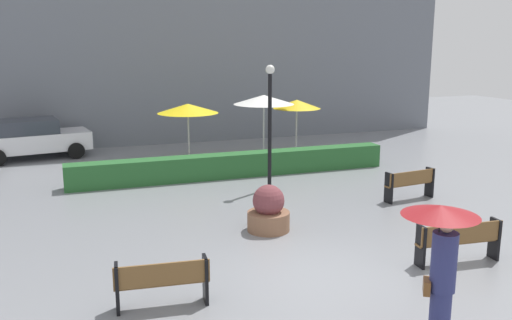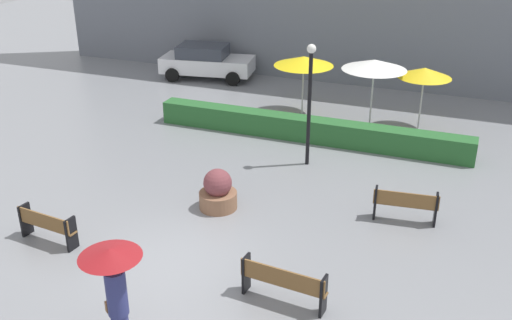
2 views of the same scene
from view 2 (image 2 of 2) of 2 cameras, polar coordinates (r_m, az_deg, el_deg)
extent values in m
plane|color=gray|center=(13.91, -8.53, -9.92)|extent=(60.00, 60.00, 0.00)
cube|color=brown|center=(12.36, 2.76, -11.97)|extent=(1.88, 0.39, 0.04)
cube|color=brown|center=(12.13, 2.53, -11.45)|extent=(1.86, 0.20, 0.41)
cube|color=black|center=(12.66, -0.97, -11.02)|extent=(0.09, 0.33, 0.88)
cube|color=black|center=(12.11, 6.61, -13.08)|extent=(0.09, 0.33, 0.88)
cube|color=brown|center=(15.19, -19.62, -6.09)|extent=(1.64, 0.40, 0.04)
cube|color=brown|center=(15.00, -20.12, -5.61)|extent=(1.62, 0.20, 0.39)
cube|color=black|center=(15.69, -21.59, -5.44)|extent=(0.09, 0.35, 0.85)
cube|color=black|center=(14.69, -17.60, -6.92)|extent=(0.09, 0.35, 0.85)
cube|color=brown|center=(15.66, 14.39, -4.25)|extent=(1.67, 0.41, 0.04)
cube|color=brown|center=(15.45, 14.46, -3.78)|extent=(1.65, 0.23, 0.39)
cube|color=black|center=(15.66, 11.59, -4.09)|extent=(0.10, 0.33, 0.88)
cube|color=black|center=(15.70, 17.17, -4.67)|extent=(0.10, 0.33, 0.88)
cylinder|color=navy|center=(10.99, -13.49, -12.49)|extent=(0.38, 0.38, 0.91)
sphere|color=tan|center=(10.67, -13.78, -10.07)|extent=(0.21, 0.21, 0.21)
cube|color=brown|center=(11.40, -13.81, -13.59)|extent=(0.24, 0.29, 0.22)
cylinder|color=black|center=(10.87, -13.86, -10.79)|extent=(0.02, 0.02, 0.90)
cone|color=maroon|center=(10.63, -14.11, -8.80)|extent=(1.14, 1.14, 0.16)
cylinder|color=brown|center=(15.93, -3.72, -3.92)|extent=(1.03, 1.03, 0.47)
sphere|color=brown|center=(15.69, -3.77, -2.25)|extent=(0.78, 0.78, 0.78)
cylinder|color=black|center=(17.96, 5.21, 4.83)|extent=(0.12, 0.12, 3.59)
sphere|color=white|center=(17.42, 5.45, 10.78)|extent=(0.28, 0.28, 0.28)
cylinder|color=silver|center=(22.67, 4.60, 7.05)|extent=(0.06, 0.06, 2.11)
cone|color=yellow|center=(22.38, 4.69, 9.63)|extent=(2.27, 2.27, 0.35)
cylinder|color=silver|center=(21.43, 11.25, 6.04)|extent=(0.06, 0.06, 2.40)
cone|color=white|center=(21.09, 11.51, 9.14)|extent=(2.29, 2.29, 0.35)
cylinder|color=silver|center=(21.93, 15.85, 5.58)|extent=(0.06, 0.06, 2.10)
cone|color=yellow|center=(21.63, 16.17, 8.21)|extent=(1.91, 1.91, 0.35)
cube|color=#28602D|center=(20.34, 5.14, 3.02)|extent=(11.08, 0.70, 0.80)
cube|color=silver|center=(27.48, -4.77, 9.31)|extent=(4.43, 2.40, 0.70)
cube|color=#333842|center=(27.39, -5.22, 10.59)|extent=(2.43, 1.94, 0.55)
cylinder|color=black|center=(28.03, -1.39, 8.94)|extent=(0.67, 0.32, 0.64)
cylinder|color=black|center=(26.39, -2.28, 7.95)|extent=(0.67, 0.32, 0.64)
cylinder|color=black|center=(28.81, -7.00, 9.20)|extent=(0.67, 0.32, 0.64)
cylinder|color=black|center=(27.22, -8.18, 8.23)|extent=(0.67, 0.32, 0.64)
camera|label=1|loc=(11.16, -59.86, -5.67)|focal=38.35mm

